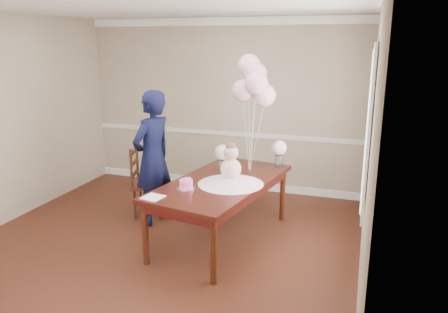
% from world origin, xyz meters
% --- Properties ---
extents(floor, '(4.50, 5.00, 0.00)m').
position_xyz_m(floor, '(0.00, 0.00, 0.00)').
color(floor, black).
rests_on(floor, ground).
extents(ceiling, '(4.50, 5.00, 0.02)m').
position_xyz_m(ceiling, '(0.00, 0.00, 2.70)').
color(ceiling, white).
rests_on(ceiling, wall_back).
extents(wall_back, '(4.50, 0.02, 2.70)m').
position_xyz_m(wall_back, '(0.00, 2.50, 1.35)').
color(wall_back, gray).
rests_on(wall_back, floor).
extents(wall_right, '(0.02, 5.00, 2.70)m').
position_xyz_m(wall_right, '(2.25, 0.00, 1.35)').
color(wall_right, gray).
rests_on(wall_right, floor).
extents(chair_rail_trim, '(4.50, 0.02, 0.07)m').
position_xyz_m(chair_rail_trim, '(0.00, 2.49, 0.90)').
color(chair_rail_trim, silver).
rests_on(chair_rail_trim, wall_back).
extents(crown_molding, '(4.50, 0.02, 0.12)m').
position_xyz_m(crown_molding, '(0.00, 2.49, 2.63)').
color(crown_molding, white).
rests_on(crown_molding, wall_back).
extents(baseboard_trim, '(4.50, 0.02, 0.12)m').
position_xyz_m(baseboard_trim, '(0.00, 2.49, 0.06)').
color(baseboard_trim, white).
rests_on(baseboard_trim, floor).
extents(window_frame, '(0.02, 1.66, 1.56)m').
position_xyz_m(window_frame, '(2.23, 0.50, 1.55)').
color(window_frame, silver).
rests_on(window_frame, wall_right).
extents(window_blinds, '(0.01, 1.50, 1.40)m').
position_xyz_m(window_blinds, '(2.21, 0.50, 1.55)').
color(window_blinds, white).
rests_on(window_blinds, wall_right).
extents(dining_table_top, '(1.35, 2.15, 0.05)m').
position_xyz_m(dining_table_top, '(0.63, 0.57, 0.73)').
color(dining_table_top, black).
rests_on(dining_table_top, table_leg_fl).
extents(table_apron, '(1.23, 2.03, 0.10)m').
position_xyz_m(table_apron, '(0.63, 0.57, 0.65)').
color(table_apron, black).
rests_on(table_apron, table_leg_fl).
extents(table_leg_fl, '(0.08, 0.08, 0.70)m').
position_xyz_m(table_leg_fl, '(0.05, -0.26, 0.35)').
color(table_leg_fl, black).
rests_on(table_leg_fl, floor).
extents(table_leg_fr, '(0.08, 0.08, 0.70)m').
position_xyz_m(table_leg_fr, '(0.88, -0.41, 0.35)').
color(table_leg_fr, black).
rests_on(table_leg_fr, floor).
extents(table_leg_bl, '(0.08, 0.08, 0.70)m').
position_xyz_m(table_leg_bl, '(0.39, 1.55, 0.35)').
color(table_leg_bl, black).
rests_on(table_leg_bl, floor).
extents(table_leg_br, '(0.08, 0.08, 0.70)m').
position_xyz_m(table_leg_br, '(1.21, 1.40, 0.35)').
color(table_leg_br, black).
rests_on(table_leg_br, floor).
extents(baby_skirt, '(0.88, 0.88, 0.10)m').
position_xyz_m(baby_skirt, '(0.77, 0.50, 0.80)').
color(baby_skirt, '#FFBBD9').
rests_on(baby_skirt, dining_table_top).
extents(baby_torso, '(0.24, 0.24, 0.24)m').
position_xyz_m(baby_torso, '(0.77, 0.50, 0.93)').
color(baby_torso, '#FEA0C6').
rests_on(baby_torso, baby_skirt).
extents(baby_head, '(0.17, 0.17, 0.17)m').
position_xyz_m(baby_head, '(0.77, 0.50, 1.12)').
color(baby_head, '#D6A093').
rests_on(baby_head, baby_torso).
extents(baby_hair, '(0.12, 0.12, 0.12)m').
position_xyz_m(baby_hair, '(0.77, 0.50, 1.18)').
color(baby_hair, brown).
rests_on(baby_hair, baby_head).
extents(cake_platter, '(0.26, 0.26, 0.01)m').
position_xyz_m(cake_platter, '(0.35, 0.17, 0.75)').
color(cake_platter, '#B8B8BD').
rests_on(cake_platter, dining_table_top).
extents(birthday_cake, '(0.17, 0.17, 0.10)m').
position_xyz_m(birthday_cake, '(0.35, 0.17, 0.81)').
color(birthday_cake, '#FA4E9E').
rests_on(birthday_cake, cake_platter).
extents(cake_flower_a, '(0.03, 0.03, 0.03)m').
position_xyz_m(cake_flower_a, '(0.35, 0.17, 0.87)').
color(cake_flower_a, white).
rests_on(cake_flower_a, birthday_cake).
extents(cake_flower_b, '(0.03, 0.03, 0.03)m').
position_xyz_m(cake_flower_b, '(0.39, 0.18, 0.87)').
color(cake_flower_b, white).
rests_on(cake_flower_b, birthday_cake).
extents(rose_vase_near, '(0.12, 0.12, 0.16)m').
position_xyz_m(rose_vase_near, '(0.54, 0.90, 0.83)').
color(rose_vase_near, white).
rests_on(rose_vase_near, dining_table_top).
extents(roses_near, '(0.19, 0.19, 0.19)m').
position_xyz_m(roses_near, '(0.54, 0.90, 1.01)').
color(roses_near, beige).
rests_on(roses_near, rose_vase_near).
extents(rose_vase_far, '(0.12, 0.12, 0.16)m').
position_xyz_m(rose_vase_far, '(1.16, 1.34, 0.83)').
color(rose_vase_far, silver).
rests_on(rose_vase_far, dining_table_top).
extents(roses_far, '(0.19, 0.19, 0.19)m').
position_xyz_m(roses_far, '(1.16, 1.34, 1.01)').
color(roses_far, white).
rests_on(roses_far, rose_vase_far).
extents(napkin, '(0.23, 0.23, 0.01)m').
position_xyz_m(napkin, '(0.13, -0.20, 0.76)').
color(napkin, white).
rests_on(napkin, dining_table_top).
extents(balloon_weight, '(0.05, 0.05, 0.02)m').
position_xyz_m(balloon_weight, '(0.83, 1.10, 0.76)').
color(balloon_weight, silver).
rests_on(balloon_weight, dining_table_top).
extents(balloon_a, '(0.28, 0.28, 0.28)m').
position_xyz_m(balloon_a, '(0.73, 1.11, 1.75)').
color(balloon_a, '#E4A2B3').
rests_on(balloon_a, balloon_ribbon_a).
extents(balloon_b, '(0.28, 0.28, 0.28)m').
position_xyz_m(balloon_b, '(0.92, 1.03, 1.85)').
color(balloon_b, '#E9A5C9').
rests_on(balloon_b, balloon_ribbon_b).
extents(balloon_c, '(0.28, 0.28, 0.28)m').
position_xyz_m(balloon_c, '(0.87, 1.19, 1.95)').
color(balloon_c, '#E3A1BE').
rests_on(balloon_c, balloon_ribbon_c).
extents(balloon_d, '(0.28, 0.28, 0.28)m').
position_xyz_m(balloon_d, '(0.77, 1.23, 2.05)').
color(balloon_d, '#FFB4C3').
rests_on(balloon_d, balloon_ribbon_d).
extents(balloon_e, '(0.28, 0.28, 0.28)m').
position_xyz_m(balloon_e, '(0.99, 1.15, 1.70)').
color(balloon_e, '#FDB3D3').
rests_on(balloon_e, balloon_ribbon_e).
extents(balloon_ribbon_a, '(0.09, 0.02, 0.84)m').
position_xyz_m(balloon_ribbon_a, '(0.78, 1.11, 1.18)').
color(balloon_ribbon_a, white).
rests_on(balloon_ribbon_a, balloon_weight).
extents(balloon_ribbon_b, '(0.09, 0.07, 0.93)m').
position_xyz_m(balloon_ribbon_b, '(0.88, 1.06, 1.23)').
color(balloon_ribbon_b, white).
rests_on(balloon_ribbon_b, balloon_weight).
extents(balloon_ribbon_c, '(0.04, 0.09, 1.04)m').
position_xyz_m(balloon_ribbon_c, '(0.85, 1.14, 1.28)').
color(balloon_ribbon_c, white).
rests_on(balloon_ribbon_c, balloon_weight).
extents(balloon_ribbon_d, '(0.06, 0.12, 1.13)m').
position_xyz_m(balloon_ribbon_d, '(0.80, 1.16, 1.33)').
color(balloon_ribbon_d, white).
rests_on(balloon_ribbon_d, balloon_weight).
extents(balloon_ribbon_e, '(0.15, 0.05, 0.78)m').
position_xyz_m(balloon_ribbon_e, '(0.91, 1.12, 1.16)').
color(balloon_ribbon_e, white).
rests_on(balloon_ribbon_e, balloon_weight).
extents(dining_chair_seat, '(0.52, 0.52, 0.05)m').
position_xyz_m(dining_chair_seat, '(-0.57, 1.02, 0.43)').
color(dining_chair_seat, '#3E1711').
rests_on(dining_chair_seat, chair_leg_fl).
extents(chair_leg_fl, '(0.05, 0.05, 0.41)m').
position_xyz_m(chair_leg_fl, '(-0.69, 0.81, 0.20)').
color(chair_leg_fl, '#32170D').
rests_on(chair_leg_fl, floor).
extents(chair_leg_fr, '(0.05, 0.05, 0.41)m').
position_xyz_m(chair_leg_fr, '(-0.36, 0.91, 0.20)').
color(chair_leg_fr, black).
rests_on(chair_leg_fr, floor).
extents(chair_leg_bl, '(0.05, 0.05, 0.41)m').
position_xyz_m(chair_leg_bl, '(-0.78, 1.14, 0.20)').
color(chair_leg_bl, '#3C1D10').
rests_on(chair_leg_bl, floor).
extents(chair_leg_br, '(0.05, 0.05, 0.41)m').
position_xyz_m(chair_leg_br, '(-0.46, 1.24, 0.20)').
color(chair_leg_br, black).
rests_on(chair_leg_br, floor).
extents(chair_back_post_l, '(0.05, 0.05, 0.53)m').
position_xyz_m(chair_back_post_l, '(-0.71, 0.81, 0.70)').
color(chair_back_post_l, '#3E1A11').
rests_on(chair_back_post_l, dining_chair_seat).
extents(chair_back_post_r, '(0.05, 0.05, 0.53)m').
position_xyz_m(chair_back_post_r, '(-0.80, 1.14, 0.70)').
color(chair_back_post_r, '#3E1C11').
rests_on(chair_back_post_r, dining_chair_seat).
extents(chair_slat_low, '(0.13, 0.37, 0.05)m').
position_xyz_m(chair_slat_low, '(-0.75, 0.97, 0.59)').
color(chair_slat_low, '#311B0D').
rests_on(chair_slat_low, dining_chair_seat).
extents(chair_slat_mid, '(0.13, 0.37, 0.05)m').
position_xyz_m(chair_slat_mid, '(-0.75, 0.97, 0.74)').
color(chair_slat_mid, '#3A1D0F').
rests_on(chair_slat_mid, dining_chair_seat).
extents(chair_slat_top, '(0.13, 0.37, 0.05)m').
position_xyz_m(chair_slat_top, '(-0.75, 0.97, 0.89)').
color(chair_slat_top, '#34180E').
rests_on(chair_slat_top, dining_chair_seat).
extents(woman, '(0.58, 0.73, 1.75)m').
position_xyz_m(woman, '(-0.39, 0.82, 0.88)').
color(woman, black).
rests_on(woman, floor).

